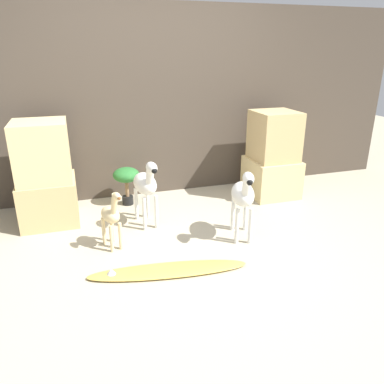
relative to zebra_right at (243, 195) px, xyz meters
name	(u,v)px	position (x,y,z in m)	size (l,w,h in m)	color
ground_plane	(202,254)	(-0.46, -0.18, -0.44)	(14.00, 14.00, 0.00)	#B2A88E
wall_back	(157,104)	(-0.46, 1.49, 0.66)	(6.40, 0.08, 2.20)	#473D33
rock_pillar_left	(45,176)	(-1.75, 0.95, 0.06)	(0.56, 0.57, 1.05)	tan
rock_pillar_right	(273,157)	(0.83, 0.95, 0.04)	(0.56, 0.57, 1.03)	#DBC184
zebra_right	(243,195)	(0.00, 0.00, 0.00)	(0.31, 0.54, 0.72)	silver
zebra_left	(146,184)	(-0.80, 0.56, 0.00)	(0.26, 0.54, 0.72)	silver
giraffe_figurine	(111,216)	(-1.19, 0.18, -0.13)	(0.21, 0.36, 0.59)	beige
potted_palm_front	(126,178)	(-0.92, 1.17, -0.12)	(0.30, 0.30, 0.44)	black
surfboard	(167,270)	(-0.82, -0.37, -0.42)	(1.32, 0.42, 0.08)	gold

